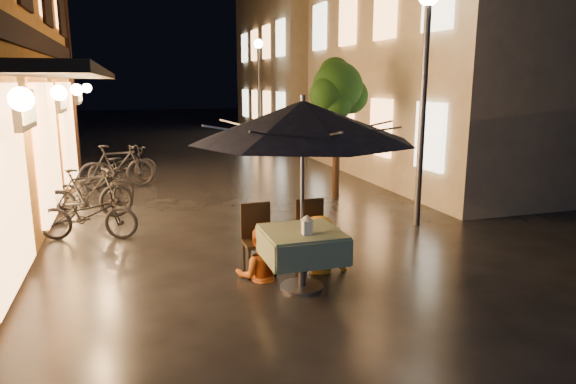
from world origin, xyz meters
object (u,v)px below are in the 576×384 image
object	(u,v)px
table_lantern	(307,223)
person_orange	(259,229)
streetlamp_near	(425,64)
patio_umbrella	(303,121)
person_yellow	(320,218)
bicycle_0	(88,214)
cafe_table	(302,245)

from	to	relation	value
table_lantern	person_orange	distance (m)	0.87
streetlamp_near	patio_umbrella	world-z (taller)	streetlamp_near
streetlamp_near	table_lantern	xyz separation A→B (m)	(-3.01, -2.39, -2.00)
streetlamp_near	person_orange	xyz separation A→B (m)	(-3.43, -1.67, -2.24)
patio_umbrella	person_yellow	distance (m)	1.55
patio_umbrella	bicycle_0	distance (m)	4.47
cafe_table	table_lantern	bearing A→B (deg)	-90.00
table_lantern	person_yellow	world-z (taller)	person_yellow
patio_umbrella	table_lantern	xyz separation A→B (m)	(0.00, -0.18, -1.23)
cafe_table	person_yellow	xyz separation A→B (m)	(0.45, 0.54, 0.18)
streetlamp_near	cafe_table	bearing A→B (deg)	-143.74
streetlamp_near	cafe_table	distance (m)	4.40
cafe_table	bicycle_0	size ratio (longest dim) A/B	0.60
person_yellow	bicycle_0	xyz separation A→B (m)	(-3.21, 2.53, -0.34)
streetlamp_near	cafe_table	size ratio (longest dim) A/B	4.27
patio_umbrella	bicycle_0	bearing A→B (deg)	131.96
patio_umbrella	person_orange	world-z (taller)	patio_umbrella
cafe_table	patio_umbrella	size ratio (longest dim) A/B	0.36
streetlamp_near	table_lantern	distance (m)	4.33
person_orange	person_yellow	world-z (taller)	person_yellow
patio_umbrella	bicycle_0	world-z (taller)	patio_umbrella
cafe_table	table_lantern	size ratio (longest dim) A/B	3.96
table_lantern	person_yellow	xyz separation A→B (m)	(0.45, 0.72, -0.15)
cafe_table	table_lantern	world-z (taller)	table_lantern
cafe_table	bicycle_0	world-z (taller)	bicycle_0
streetlamp_near	bicycle_0	xyz separation A→B (m)	(-5.76, 0.86, -2.49)
patio_umbrella	table_lantern	distance (m)	1.24
cafe_table	person_orange	world-z (taller)	person_orange
cafe_table	person_orange	size ratio (longest dim) A/B	0.73
person_orange	bicycle_0	bearing A→B (deg)	-36.00
cafe_table	bicycle_0	bearing A→B (deg)	131.96
patio_umbrella	cafe_table	bearing A→B (deg)	-89.64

